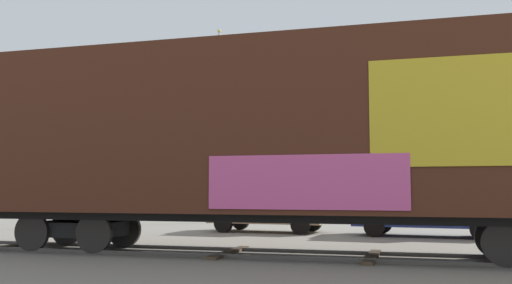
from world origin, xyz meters
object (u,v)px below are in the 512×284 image
object	(u,v)px
freight_car	(287,132)
flagpole	(221,96)
parked_car_blue	(425,209)
parked_car_tan	(268,208)

from	to	relation	value
freight_car	flagpole	xyz separation A→B (m)	(-6.69, 11.67, 3.01)
parked_car_blue	parked_car_tan	bearing A→B (deg)	178.42
freight_car	parked_car_tan	world-z (taller)	freight_car
freight_car	parked_car_blue	world-z (taller)	freight_car
freight_car	flagpole	bearing A→B (deg)	119.84
freight_car	parked_car_tan	size ratio (longest dim) A/B	4.21
flagpole	parked_car_tan	xyz separation A→B (m)	(3.94, -4.86, -4.99)
flagpole	parked_car_blue	world-z (taller)	flagpole
freight_car	flagpole	distance (m)	13.79
flagpole	parked_car_blue	distance (m)	11.64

